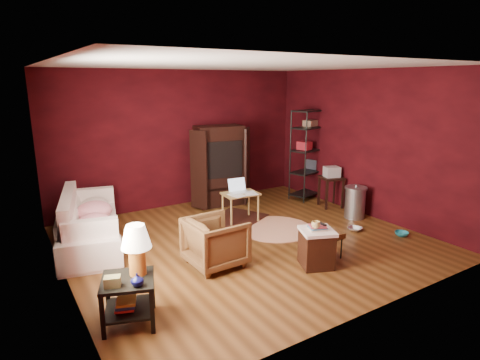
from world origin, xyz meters
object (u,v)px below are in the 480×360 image
(sofa, at_px, (88,219))
(wire_shelving, at_px, (310,150))
(armchair, at_px, (215,240))
(side_table, at_px, (132,265))
(hamper, at_px, (317,247))
(tv_armoire, at_px, (220,164))
(laptop_desk, at_px, (240,196))

(sofa, xyz_separation_m, wire_shelving, (4.85, 0.24, 0.64))
(sofa, relative_size, armchair, 2.90)
(armchair, relative_size, side_table, 0.71)
(armchair, xyz_separation_m, hamper, (1.19, -0.79, -0.10))
(side_table, xyz_separation_m, tv_armoire, (2.89, 3.23, 0.22))
(tv_armoire, bearing_deg, hamper, -86.52)
(sofa, relative_size, laptop_desk, 2.81)
(laptop_desk, bearing_deg, armchair, -128.02)
(armchair, relative_size, hamper, 1.22)
(tv_armoire, bearing_deg, wire_shelving, -6.99)
(sofa, xyz_separation_m, hamper, (2.56, -2.51, -0.15))
(hamper, bearing_deg, armchair, 146.39)
(laptop_desk, height_order, tv_armoire, tv_armoire)
(sofa, height_order, laptop_desk, sofa)
(side_table, relative_size, laptop_desk, 1.36)
(armchair, bearing_deg, laptop_desk, -44.76)
(side_table, bearing_deg, hamper, -1.61)
(hamper, bearing_deg, wire_shelving, 50.24)
(side_table, distance_m, wire_shelving, 5.59)
(side_table, height_order, wire_shelving, wire_shelving)
(hamper, relative_size, laptop_desk, 0.79)
(hamper, distance_m, laptop_desk, 2.19)
(laptop_desk, xyz_separation_m, tv_armoire, (0.20, 1.12, 0.38))
(side_table, relative_size, hamper, 1.72)
(armchair, xyz_separation_m, side_table, (-1.41, -0.72, 0.27))
(hamper, height_order, tv_armoire, tv_armoire)
(sofa, xyz_separation_m, laptop_desk, (2.65, -0.33, 0.06))
(armchair, distance_m, wire_shelving, 4.05)
(sofa, relative_size, wire_shelving, 1.14)
(side_table, height_order, laptop_desk, side_table)
(armchair, distance_m, tv_armoire, 2.95)
(side_table, bearing_deg, sofa, 89.05)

